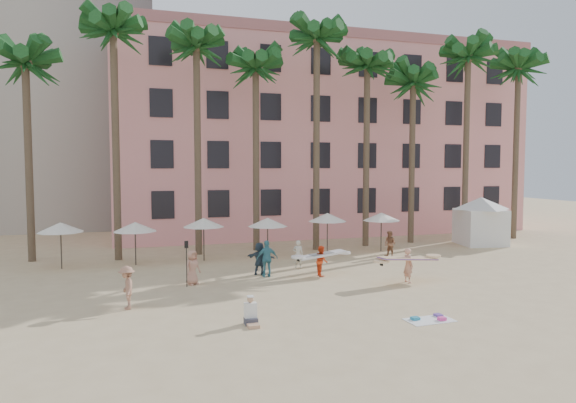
{
  "coord_description": "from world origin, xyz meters",
  "views": [
    {
      "loc": [
        -9.29,
        -18.51,
        5.79
      ],
      "look_at": [
        -1.67,
        6.0,
        4.0
      ],
      "focal_mm": 32.0,
      "sensor_mm": 36.0,
      "label": 1
    }
  ],
  "objects_px": {
    "pink_hotel": "(314,142)",
    "carrier_white": "(321,259)",
    "cabana": "(481,217)",
    "carrier_yellow": "(408,263)"
  },
  "relations": [
    {
      "from": "pink_hotel",
      "to": "carrier_white",
      "type": "relative_size",
      "value": 12.13
    },
    {
      "from": "pink_hotel",
      "to": "carrier_white",
      "type": "height_order",
      "value": "pink_hotel"
    },
    {
      "from": "pink_hotel",
      "to": "carrier_white",
      "type": "xyz_separation_m",
      "value": [
        -6.69,
        -19.55,
        -7.13
      ]
    },
    {
      "from": "pink_hotel",
      "to": "cabana",
      "type": "relative_size",
      "value": 6.69
    },
    {
      "from": "pink_hotel",
      "to": "carrier_white",
      "type": "distance_m",
      "value": 21.85
    },
    {
      "from": "cabana",
      "to": "carrier_yellow",
      "type": "height_order",
      "value": "cabana"
    },
    {
      "from": "pink_hotel",
      "to": "carrier_yellow",
      "type": "relative_size",
      "value": 10.51
    },
    {
      "from": "cabana",
      "to": "carrier_white",
      "type": "relative_size",
      "value": 1.81
    },
    {
      "from": "cabana",
      "to": "pink_hotel",
      "type": "bearing_deg",
      "value": 122.65
    },
    {
      "from": "cabana",
      "to": "carrier_yellow",
      "type": "bearing_deg",
      "value": -140.93
    }
  ]
}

